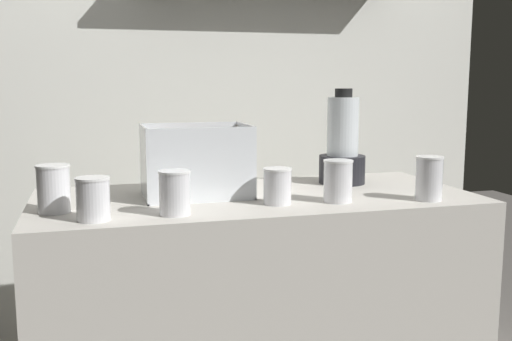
{
  "coord_description": "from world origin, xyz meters",
  "views": [
    {
      "loc": [
        -0.5,
        -1.81,
        1.26
      ],
      "look_at": [
        0.0,
        0.0,
        0.98
      ],
      "focal_mm": 41.44,
      "sensor_mm": 36.0,
      "label": 1
    }
  ],
  "objects": [
    {
      "name": "counter",
      "position": [
        0.0,
        0.0,
        0.45
      ],
      "size": [
        1.4,
        0.64,
        0.9
      ],
      "primitive_type": "cube",
      "color": "beige",
      "rests_on": "ground_plane"
    },
    {
      "name": "back_wall_unit",
      "position": [
        0.01,
        0.77,
        1.27
      ],
      "size": [
        2.6,
        0.24,
        2.5
      ],
      "color": "silver",
      "rests_on": "ground_plane"
    },
    {
      "name": "carrot_display_bin",
      "position": [
        -0.2,
        0.04,
        0.97
      ],
      "size": [
        0.33,
        0.24,
        0.23
      ],
      "color": "white",
      "rests_on": "counter"
    },
    {
      "name": "blender_pitcher",
      "position": [
        0.36,
        0.14,
        1.03
      ],
      "size": [
        0.17,
        0.17,
        0.34
      ],
      "color": "black",
      "rests_on": "counter"
    },
    {
      "name": "juice_cup_carrot_far_left",
      "position": [
        -0.61,
        -0.1,
        0.96
      ],
      "size": [
        0.09,
        0.09,
        0.13
      ],
      "color": "white",
      "rests_on": "counter"
    },
    {
      "name": "juice_cup_orange_left",
      "position": [
        -0.51,
        -0.22,
        0.95
      ],
      "size": [
        0.09,
        0.09,
        0.12
      ],
      "color": "white",
      "rests_on": "counter"
    },
    {
      "name": "juice_cup_beet_middle",
      "position": [
        -0.29,
        -0.22,
        0.95
      ],
      "size": [
        0.09,
        0.09,
        0.12
      ],
      "color": "white",
      "rests_on": "counter"
    },
    {
      "name": "juice_cup_orange_right",
      "position": [
        0.02,
        -0.15,
        0.95
      ],
      "size": [
        0.09,
        0.09,
        0.11
      ],
      "color": "white",
      "rests_on": "counter"
    },
    {
      "name": "juice_cup_orange_far_right",
      "position": [
        0.21,
        -0.17,
        0.96
      ],
      "size": [
        0.09,
        0.09,
        0.13
      ],
      "color": "white",
      "rests_on": "counter"
    },
    {
      "name": "juice_cup_mango_rightmost",
      "position": [
        0.49,
        -0.22,
        0.96
      ],
      "size": [
        0.08,
        0.08,
        0.14
      ],
      "color": "white",
      "rests_on": "counter"
    }
  ]
}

